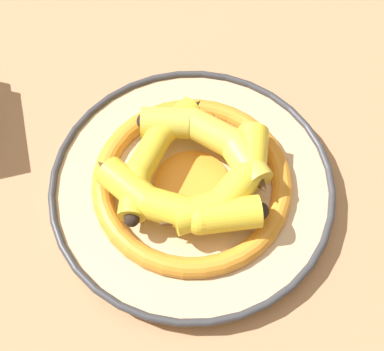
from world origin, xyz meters
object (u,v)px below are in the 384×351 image
(decorative_bowl, at_px, (192,185))
(banana_a, at_px, (228,186))
(banana_c, at_px, (155,153))
(banana_d, at_px, (174,203))
(banana_b, at_px, (212,140))

(decorative_bowl, distance_m, banana_a, 0.06)
(banana_c, xyz_separation_m, banana_d, (0.07, 0.00, 0.00))
(banana_a, relative_size, banana_c, 1.08)
(banana_d, bearing_deg, banana_b, 79.18)
(banana_a, relative_size, banana_d, 0.89)
(banana_b, bearing_deg, banana_d, 94.56)
(decorative_bowl, distance_m, banana_d, 0.06)
(decorative_bowl, relative_size, banana_b, 2.19)
(banana_c, bearing_deg, banana_a, 86.33)
(decorative_bowl, height_order, banana_b, banana_b)
(banana_b, height_order, banana_c, banana_b)
(banana_d, bearing_deg, banana_c, 126.58)
(banana_b, xyz_separation_m, banana_c, (-0.00, -0.07, -0.00))
(banana_a, distance_m, banana_d, 0.06)
(banana_a, height_order, banana_d, same)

